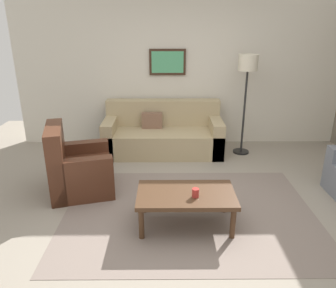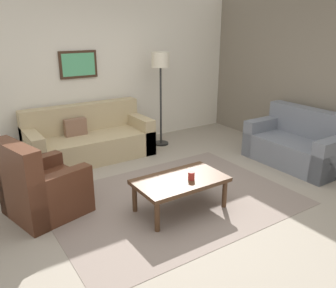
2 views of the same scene
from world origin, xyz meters
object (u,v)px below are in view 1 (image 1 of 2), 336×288
Objects in this scene: couch_main at (163,135)px; framed_artwork at (168,62)px; coffee_table at (186,197)px; lamp_standing at (247,73)px; armchair_leather at (76,171)px; cup at (196,193)px.

couch_main is 3.15× the size of framed_artwork.
coffee_table is 2.70m from lamp_standing.
armchair_leather is at bearing -122.89° from framed_artwork.
framed_artwork is at bearing 95.79° from cup.
framed_artwork is (1.26, 1.95, 1.22)m from armchair_leather.
armchair_leather is 2.62m from framed_artwork.
lamp_standing is at bearing -22.20° from framed_artwork.
lamp_standing reaches higher than armchair_leather.
armchair_leather is (-1.18, -1.53, 0.01)m from couch_main.
couch_main is at bearing 52.51° from armchair_leather.
couch_main is 2.09× the size of armchair_leather.
framed_artwork is (-1.31, 0.54, 0.12)m from lamp_standing.
armchair_leather reaches higher than coffee_table.
couch_main is at bearing -101.41° from framed_artwork.
lamp_standing is at bearing 28.78° from armchair_leather.
couch_main reaches higher than cup.
framed_artwork reaches higher than lamp_standing.
armchair_leather is at bearing -127.49° from couch_main.
coffee_table is 11.14× the size of cup.
armchair_leather is 0.89× the size of coffee_table.
armchair_leather is 0.57× the size of lamp_standing.
cup is at bearing -84.21° from framed_artwork.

